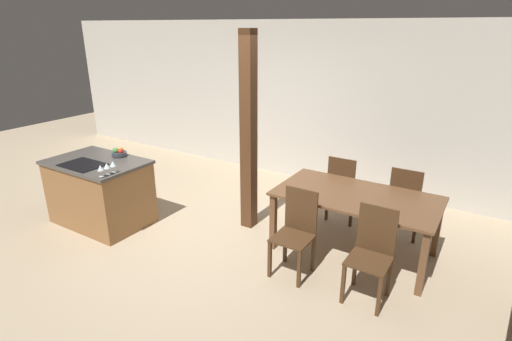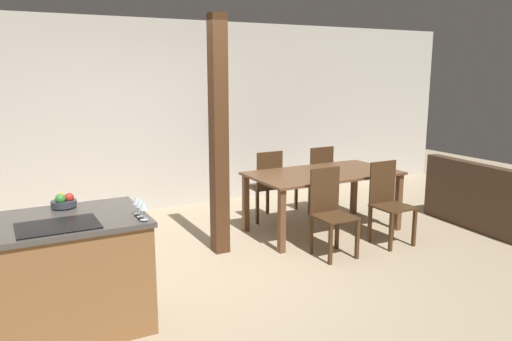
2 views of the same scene
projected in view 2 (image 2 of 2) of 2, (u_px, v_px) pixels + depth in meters
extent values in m
plane|color=tan|center=(213.00, 271.00, 5.04)|extent=(16.00, 16.00, 0.00)
cube|color=beige|center=(139.00, 117.00, 7.00)|extent=(11.20, 0.08, 2.70)
cube|color=olive|center=(59.00, 278.00, 3.83)|extent=(1.28, 0.84, 0.86)
cube|color=#4C4742|center=(55.00, 222.00, 3.74)|extent=(1.32, 0.88, 0.04)
cube|color=black|center=(58.00, 226.00, 3.57)|extent=(0.56, 0.40, 0.01)
cylinder|color=#383D47|center=(64.00, 204.00, 4.05)|extent=(0.20, 0.20, 0.05)
sphere|color=red|center=(69.00, 198.00, 4.05)|extent=(0.08, 0.08, 0.08)
sphere|color=gold|center=(61.00, 197.00, 4.07)|extent=(0.07, 0.07, 0.07)
sphere|color=#3D8E38|center=(60.00, 199.00, 4.00)|extent=(0.08, 0.08, 0.08)
cylinder|color=silver|center=(144.00, 220.00, 3.69)|extent=(0.06, 0.06, 0.00)
cylinder|color=silver|center=(144.00, 214.00, 3.69)|extent=(0.01, 0.01, 0.07)
cone|color=silver|center=(144.00, 205.00, 3.67)|extent=(0.07, 0.07, 0.07)
cylinder|color=silver|center=(141.00, 216.00, 3.77)|extent=(0.06, 0.06, 0.00)
cylinder|color=silver|center=(141.00, 212.00, 3.76)|extent=(0.01, 0.01, 0.07)
cone|color=silver|center=(140.00, 203.00, 3.75)|extent=(0.07, 0.07, 0.07)
cylinder|color=silver|center=(138.00, 214.00, 3.85)|extent=(0.06, 0.06, 0.00)
cylinder|color=silver|center=(138.00, 209.00, 3.84)|extent=(0.01, 0.01, 0.07)
cone|color=silver|center=(137.00, 200.00, 3.83)|extent=(0.07, 0.07, 0.07)
cube|color=brown|center=(323.00, 173.00, 6.19)|extent=(1.85, 1.00, 0.03)
cube|color=brown|center=(282.00, 221.00, 5.49)|extent=(0.07, 0.07, 0.72)
cube|color=brown|center=(398.00, 202.00, 6.29)|extent=(0.07, 0.07, 0.72)
cube|color=brown|center=(246.00, 203.00, 6.25)|extent=(0.07, 0.07, 0.72)
cube|color=brown|center=(354.00, 188.00, 7.04)|extent=(0.07, 0.07, 0.72)
cube|color=#472D19|center=(335.00, 217.00, 5.37)|extent=(0.40, 0.40, 0.02)
cube|color=#472D19|center=(325.00, 190.00, 5.48)|extent=(0.38, 0.02, 0.50)
cube|color=#472D19|center=(330.00, 245.00, 5.18)|extent=(0.04, 0.04, 0.44)
cube|color=#472D19|center=(357.00, 239.00, 5.34)|extent=(0.04, 0.04, 0.44)
cube|color=#472D19|center=(311.00, 235.00, 5.48)|extent=(0.04, 0.04, 0.44)
cube|color=#472D19|center=(337.00, 230.00, 5.65)|extent=(0.04, 0.04, 0.44)
cube|color=#472D19|center=(393.00, 207.00, 5.75)|extent=(0.40, 0.40, 0.02)
cube|color=#472D19|center=(383.00, 182.00, 5.86)|extent=(0.38, 0.02, 0.50)
cube|color=#472D19|center=(391.00, 233.00, 5.56)|extent=(0.04, 0.04, 0.44)
cube|color=#472D19|center=(414.00, 228.00, 5.72)|extent=(0.04, 0.04, 0.44)
cube|color=#472D19|center=(370.00, 224.00, 5.87)|extent=(0.04, 0.04, 0.44)
cube|color=#472D19|center=(392.00, 220.00, 6.03)|extent=(0.04, 0.04, 0.44)
cube|color=#472D19|center=(263.00, 187.00, 6.75)|extent=(0.40, 0.40, 0.02)
cube|color=#472D19|center=(270.00, 170.00, 6.54)|extent=(0.38, 0.02, 0.50)
cube|color=#472D19|center=(268.00, 199.00, 7.03)|extent=(0.04, 0.04, 0.44)
cube|color=#472D19|center=(245.00, 202.00, 6.87)|extent=(0.04, 0.04, 0.44)
cube|color=#472D19|center=(280.00, 204.00, 6.73)|extent=(0.04, 0.04, 0.44)
cube|color=#472D19|center=(257.00, 208.00, 6.56)|extent=(0.04, 0.04, 0.44)
cube|color=#472D19|center=(313.00, 180.00, 7.14)|extent=(0.40, 0.40, 0.02)
cube|color=#472D19|center=(322.00, 165.00, 6.92)|extent=(0.38, 0.02, 0.50)
cube|color=#472D19|center=(316.00, 192.00, 7.42)|extent=(0.04, 0.04, 0.44)
cube|color=#472D19|center=(296.00, 195.00, 7.25)|extent=(0.04, 0.04, 0.44)
cube|color=#472D19|center=(330.00, 197.00, 7.11)|extent=(0.04, 0.04, 0.44)
cube|color=#472D19|center=(310.00, 200.00, 6.95)|extent=(0.04, 0.04, 0.44)
cube|color=#473323|center=(499.00, 210.00, 6.45)|extent=(1.02, 1.79, 0.45)
cube|color=#473323|center=(481.00, 180.00, 6.22)|extent=(0.28, 1.74, 0.39)
cube|color=#473323|center=(453.00, 191.00, 7.14)|extent=(0.90, 0.20, 0.59)
cube|color=#4C2D19|center=(219.00, 137.00, 5.35)|extent=(0.17, 0.17, 2.58)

